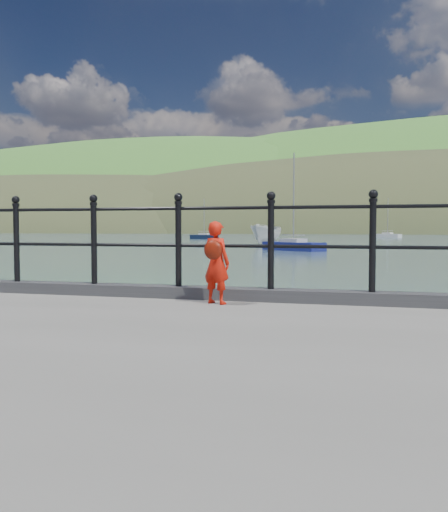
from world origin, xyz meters
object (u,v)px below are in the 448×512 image
(child, at_px, (216,262))
(launch_white, at_px, (267,235))
(sailboat_left, at_px, (204,237))
(sailboat_port, at_px, (293,246))
(railing, at_px, (224,234))
(sailboat_deep, at_px, (388,236))

(child, relative_size, launch_white, 0.17)
(launch_white, distance_m, sailboat_left, 34.40)
(launch_white, xyz_separation_m, sailboat_port, (4.39, -11.29, -0.80))
(launch_white, height_order, sailboat_port, sailboat_port)
(railing, height_order, child, railing)
(railing, relative_size, sailboat_left, 2.60)
(child, bearing_deg, sailboat_port, -62.45)
(child, bearing_deg, railing, -66.35)
(railing, distance_m, child, 0.52)
(sailboat_deep, distance_m, sailboat_port, 63.13)
(launch_white, relative_size, sailboat_port, 0.71)
(launch_white, bearing_deg, child, -68.12)
(child, xyz_separation_m, sailboat_left, (-25.16, 80.45, -1.16))
(launch_white, relative_size, sailboat_deep, 0.76)
(sailboat_port, bearing_deg, railing, -47.00)
(sailboat_left, bearing_deg, sailboat_port, -51.05)
(railing, bearing_deg, sailboat_left, 107.44)
(railing, distance_m, sailboat_left, 83.91)
(sailboat_deep, bearing_deg, launch_white, -72.91)
(launch_white, bearing_deg, sailboat_deep, 86.89)
(launch_white, bearing_deg, railing, -68.06)
(sailboat_left, xyz_separation_m, sailboat_deep, (30.02, 20.87, 0.00))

